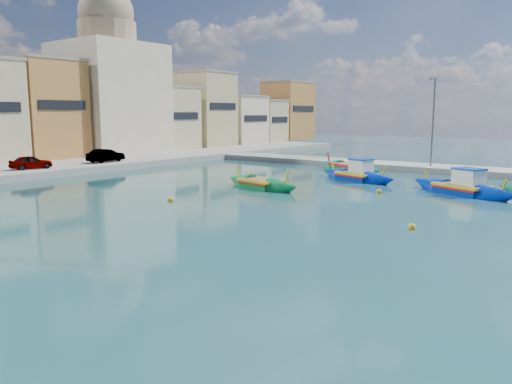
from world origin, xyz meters
TOP-DOWN VIEW (x-y plane):
  - ground at (0.00, 0.00)m, footprint 160.00×160.00m
  - east_quay at (18.00, 0.00)m, footprint 4.00×70.00m
  - north_quay at (0.00, 32.00)m, footprint 80.00×8.00m
  - north_townhouses at (6.68, 39.36)m, footprint 83.20×7.87m
  - church_block at (10.00, 40.00)m, footprint 10.00×10.00m
  - quay_street_lamp at (17.44, 6.00)m, footprint 1.18×0.16m
  - parked_cars at (-7.44, 30.50)m, footprint 23.20×1.90m
  - luzzu_turquoise_cabin at (6.57, 0.47)m, footprint 4.99×8.08m
  - luzzu_blue_cabin at (8.45, 8.56)m, footprint 3.86×7.43m
  - luzzu_cyan_mid at (13.23, 11.64)m, footprint 5.35×8.36m
  - luzzu_green at (0.97, 12.01)m, footprint 3.11×7.12m
  - mooring_buoys at (2.21, 5.31)m, footprint 19.49×22.72m

SIDE VIEW (x-z plane):
  - ground at x=0.00m, z-range 0.00..0.00m
  - mooring_buoys at x=2.21m, z-range -0.10..0.26m
  - luzzu_green at x=0.97m, z-range -0.85..1.32m
  - east_quay at x=18.00m, z-range 0.00..0.50m
  - luzzu_cyan_mid at x=13.23m, z-range -0.97..1.49m
  - north_quay at x=0.00m, z-range 0.00..0.60m
  - luzzu_blue_cabin at x=8.45m, z-range -0.97..1.59m
  - luzzu_turquoise_cabin at x=6.57m, z-range -0.99..1.61m
  - parked_cars at x=-7.44m, z-range 0.57..1.77m
  - quay_street_lamp at x=17.44m, z-range 0.34..8.34m
  - north_townhouses at x=6.68m, z-range -0.10..10.09m
  - church_block at x=10.00m, z-range -1.14..17.96m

